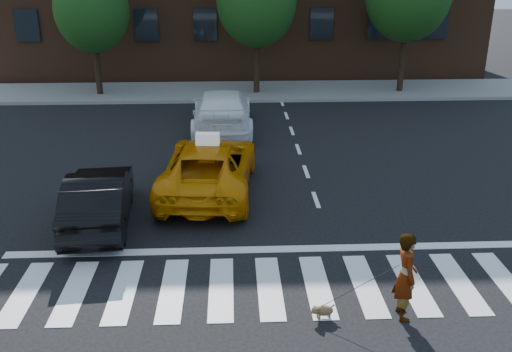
# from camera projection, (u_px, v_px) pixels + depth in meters

# --- Properties ---
(ground) EXTENTS (120.00, 120.00, 0.00)m
(ground) POSITION_uv_depth(u_px,v_px,m) (269.00, 287.00, 11.82)
(ground) COLOR black
(ground) RESTS_ON ground
(crosswalk) EXTENTS (13.00, 2.40, 0.01)m
(crosswalk) POSITION_uv_depth(u_px,v_px,m) (269.00, 287.00, 11.81)
(crosswalk) COLOR silver
(crosswalk) RESTS_ON ground
(stop_line) EXTENTS (12.00, 0.30, 0.01)m
(stop_line) POSITION_uv_depth(u_px,v_px,m) (265.00, 249.00, 13.30)
(stop_line) COLOR silver
(stop_line) RESTS_ON ground
(sidewalk_far) EXTENTS (30.00, 4.00, 0.15)m
(sidewalk_far) POSITION_uv_depth(u_px,v_px,m) (246.00, 91.00, 28.05)
(sidewalk_far) COLOR slate
(sidewalk_far) RESTS_ON ground
(tree_left) EXTENTS (3.39, 3.38, 6.50)m
(tree_left) POSITION_uv_depth(u_px,v_px,m) (91.00, 0.00, 25.69)
(tree_left) COLOR black
(tree_left) RESTS_ON ground
(taxi) EXTENTS (2.92, 5.54, 1.48)m
(taxi) POSITION_uv_depth(u_px,v_px,m) (209.00, 167.00, 16.33)
(taxi) COLOR orange
(taxi) RESTS_ON ground
(black_sedan) EXTENTS (1.86, 4.31, 1.38)m
(black_sedan) POSITION_uv_depth(u_px,v_px,m) (99.00, 198.00, 14.39)
(black_sedan) COLOR black
(black_sedan) RESTS_ON ground
(white_suv) EXTENTS (2.27, 5.53, 1.60)m
(white_suv) POSITION_uv_depth(u_px,v_px,m) (222.00, 111.00, 21.83)
(white_suv) COLOR white
(white_suv) RESTS_ON ground
(woman) EXTENTS (0.43, 0.64, 1.75)m
(woman) POSITION_uv_depth(u_px,v_px,m) (406.00, 276.00, 10.57)
(woman) COLOR #999999
(woman) RESTS_ON ground
(dog) EXTENTS (0.50, 0.30, 0.29)m
(dog) POSITION_uv_depth(u_px,v_px,m) (322.00, 311.00, 10.76)
(dog) COLOR brown
(dog) RESTS_ON ground
(taxi_sign) EXTENTS (0.67, 0.34, 0.32)m
(taxi_sign) POSITION_uv_depth(u_px,v_px,m) (208.00, 139.00, 15.81)
(taxi_sign) COLOR white
(taxi_sign) RESTS_ON taxi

